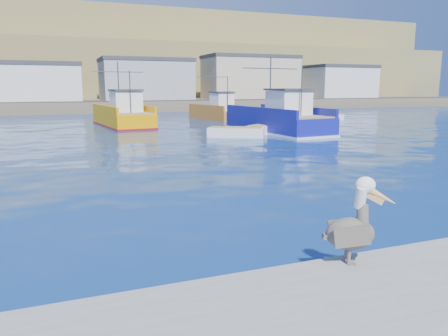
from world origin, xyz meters
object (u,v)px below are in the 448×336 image
pelican (353,227)px  skiff_extra (265,130)px  skiff_far (333,117)px  skiff_mid (236,133)px  trawler_yellow_b (123,116)px  trawler_blue (279,120)px  boat_orange (218,111)px

pelican → skiff_extra: bearing=66.6°
skiff_far → skiff_mid: bearing=-144.2°
trawler_yellow_b → skiff_extra: (10.34, -11.17, -0.72)m
trawler_yellow_b → pelican: (-1.28, -37.98, 0.22)m
skiff_extra → trawler_yellow_b: bearing=132.8°
pelican → trawler_blue: bearing=64.3°
skiff_mid → skiff_far: size_ratio=1.07×
boat_orange → skiff_extra: bearing=-96.1°
skiff_mid → trawler_blue: bearing=22.4°
skiff_mid → skiff_extra: size_ratio=1.04×
skiff_extra → skiff_mid: bearing=-153.7°
skiff_mid → pelican: (-8.14, -25.09, 0.94)m
pelican → boat_orange: bearing=72.8°
skiff_mid → pelican: 26.39m
skiff_mid → skiff_far: 22.97m
skiff_far → trawler_yellow_b: bearing=-178.8°
skiff_mid → boat_orange: bearing=73.8°
skiff_mid → pelican: pelican is taller
trawler_yellow_b → skiff_far: size_ratio=2.63×
trawler_blue → skiff_extra: bearing=-168.1°
trawler_blue → skiff_far: trawler_blue is taller
boat_orange → skiff_far: (13.42, -4.53, -0.75)m
trawler_blue → pelican: size_ratio=6.93×
skiff_far → pelican: 46.92m
skiff_far → pelican: size_ratio=2.46×
boat_orange → skiff_far: size_ratio=2.04×
skiff_extra → pelican: (-11.62, -26.81, 0.94)m
trawler_blue → skiff_mid: size_ratio=2.63×
boat_orange → pelican: bearing=-107.2°
trawler_yellow_b → trawler_blue: bearing=-42.8°
pelican → skiff_mid: bearing=72.0°
skiff_mid → pelican: bearing=-108.0°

